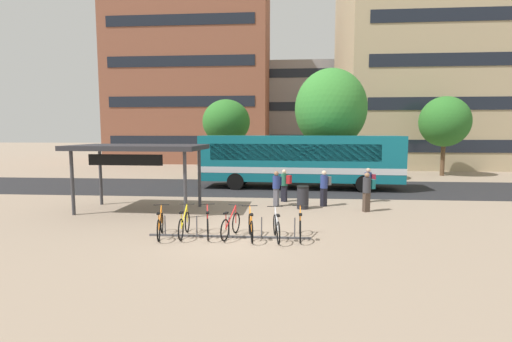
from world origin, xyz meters
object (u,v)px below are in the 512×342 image
object	(u,v)px
parked_bicycle_orange_4	(251,227)
street_tree_0	(226,122)
parked_bicycle_red_2	(208,225)
commuter_teal_pack_3	(367,189)
parked_bicycle_yellow_1	(184,225)
parked_bicycle_silver_5	(277,228)
trash_bin	(303,197)
commuter_maroon_pack_0	(369,183)
parked_bicycle_orange_0	(160,226)
transit_shelter	(138,149)
parked_bicycle_red_3	(231,225)
street_tree_1	(331,109)
commuter_grey_pack_1	(324,186)
commuter_red_pack_4	(285,183)
parked_bicycle_orange_6	(300,227)
street_tree_2	(445,122)
city_bus	(300,159)
commuter_navy_pack_2	(277,186)

from	to	relation	value
parked_bicycle_orange_4	street_tree_0	size ratio (longest dim) A/B	0.29
parked_bicycle_red_2	commuter_teal_pack_3	size ratio (longest dim) A/B	0.99
parked_bicycle_yellow_1	parked_bicycle_silver_5	bearing A→B (deg)	-96.21
commuter_teal_pack_3	trash_bin	distance (m)	2.81
parked_bicycle_yellow_1	commuter_maroon_pack_0	bearing A→B (deg)	-51.59
parked_bicycle_orange_0	parked_bicycle_red_2	xyz separation A→B (m)	(1.53, 0.23, 0.00)
parked_bicycle_orange_0	parked_bicycle_yellow_1	bearing A→B (deg)	-90.07
transit_shelter	trash_bin	world-z (taller)	transit_shelter
parked_bicycle_orange_0	commuter_maroon_pack_0	world-z (taller)	commuter_maroon_pack_0
parked_bicycle_yellow_1	street_tree_0	bearing A→B (deg)	0.65
parked_bicycle_red_3	commuter_teal_pack_3	bearing A→B (deg)	-38.17
parked_bicycle_yellow_1	street_tree_1	world-z (taller)	street_tree_1
parked_bicycle_orange_0	commuter_grey_pack_1	bearing A→B (deg)	-59.45
commuter_red_pack_4	street_tree_0	bearing A→B (deg)	-41.73
parked_bicycle_orange_0	parked_bicycle_orange_6	size ratio (longest dim) A/B	0.98
parked_bicycle_orange_0	parked_bicycle_red_2	bearing A→B (deg)	-94.28
parked_bicycle_yellow_1	parked_bicycle_red_3	world-z (taller)	same
commuter_teal_pack_3	street_tree_2	size ratio (longest dim) A/B	0.28
commuter_maroon_pack_0	city_bus	bearing A→B (deg)	-48.22
parked_bicycle_orange_4	commuter_navy_pack_2	size ratio (longest dim) A/B	1.04
parked_bicycle_orange_0	commuter_red_pack_4	world-z (taller)	commuter_red_pack_4
commuter_red_pack_4	parked_bicycle_orange_6	bearing A→B (deg)	118.85
parked_bicycle_orange_6	commuter_red_pack_4	xyz separation A→B (m)	(-0.51, 6.37, 0.54)
commuter_navy_pack_2	street_tree_0	world-z (taller)	street_tree_0
street_tree_1	street_tree_2	size ratio (longest dim) A/B	1.27
street_tree_2	parked_bicycle_orange_0	bearing A→B (deg)	-131.41
parked_bicycle_yellow_1	street_tree_1	distance (m)	16.86
parked_bicycle_orange_0	street_tree_1	xyz separation A→B (m)	(7.20, 15.04, 4.66)
street_tree_1	street_tree_2	xyz separation A→B (m)	(9.18, 3.53, -0.84)
commuter_navy_pack_2	commuter_red_pack_4	bearing A→B (deg)	-179.41
parked_bicycle_orange_0	commuter_red_pack_4	size ratio (longest dim) A/B	1.06
commuter_grey_pack_1	parked_bicycle_orange_6	bearing A→B (deg)	33.96
parked_bicycle_orange_0	commuter_navy_pack_2	bearing A→B (deg)	-47.21
parked_bicycle_red_2	commuter_maroon_pack_0	size ratio (longest dim) A/B	1.01
parked_bicycle_orange_0	city_bus	bearing A→B (deg)	-37.05
parked_bicycle_red_3	commuter_grey_pack_1	bearing A→B (deg)	-20.98
commuter_maroon_pack_0	commuter_navy_pack_2	xyz separation A→B (m)	(-4.48, -1.40, -0.02)
commuter_navy_pack_2	street_tree_0	distance (m)	12.41
parked_bicycle_red_2	parked_bicycle_orange_4	bearing A→B (deg)	-109.11
commuter_navy_pack_2	trash_bin	size ratio (longest dim) A/B	1.59
trash_bin	commuter_grey_pack_1	bearing A→B (deg)	32.64
parked_bicycle_silver_5	parked_bicycle_orange_6	world-z (taller)	same
transit_shelter	commuter_red_pack_4	distance (m)	7.07
parked_bicycle_orange_6	street_tree_1	distance (m)	15.77
commuter_maroon_pack_0	commuter_teal_pack_3	size ratio (longest dim) A/B	0.98
parked_bicycle_red_2	street_tree_2	world-z (taller)	street_tree_2
city_bus	parked_bicycle_orange_0	size ratio (longest dim) A/B	7.18
parked_bicycle_silver_5	commuter_maroon_pack_0	bearing A→B (deg)	-40.51
transit_shelter	trash_bin	xyz separation A→B (m)	(7.14, 1.00, -2.16)
city_bus	commuter_red_pack_4	distance (m)	4.71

